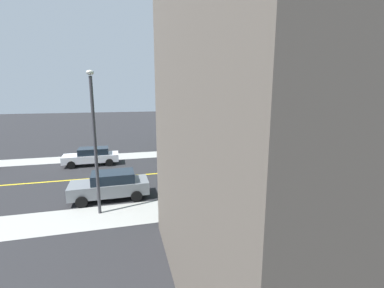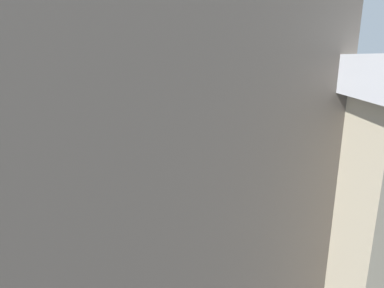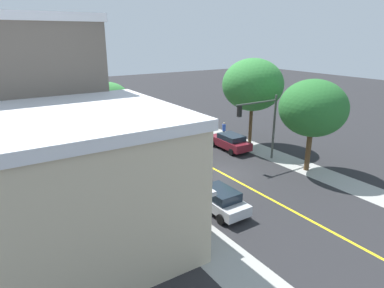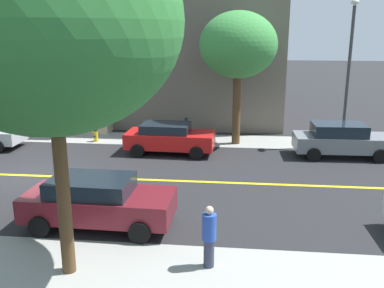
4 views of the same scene
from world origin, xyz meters
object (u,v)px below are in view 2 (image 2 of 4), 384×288
object	(u,v)px
silver_sedan_left_curb	(342,173)
maroon_sedan_right_curb	(193,137)
pedestrian_red_shirt	(308,186)
parking_meter	(154,181)
fire_hydrant	(247,190)
street_tree_left_near	(98,101)
street_tree_right_corner	(283,82)
street_tree_left_far	(194,70)
grey_sedan_left_curb	(31,168)
red_sedan_left_curb	(170,170)
pedestrian_blue_shirt	(154,130)
white_sedan_right_curb	(61,136)
traffic_light_mast	(242,100)
small_dog	(323,200)

from	to	relation	value
silver_sedan_left_curb	maroon_sedan_right_curb	size ratio (longest dim) A/B	0.96
silver_sedan_left_curb	pedestrian_red_shirt	size ratio (longest dim) A/B	2.44
parking_meter	silver_sedan_left_curb	xyz separation A→B (m)	(2.13, -10.45, -0.10)
fire_hydrant	parking_meter	bearing A→B (deg)	93.61
street_tree_left_near	street_tree_right_corner	xyz separation A→B (m)	(12.41, -11.60, 0.09)
street_tree_left_far	silver_sedan_left_curb	size ratio (longest dim) A/B	1.95
parking_meter	grey_sedan_left_curb	size ratio (longest dim) A/B	0.30
grey_sedan_left_curb	pedestrian_red_shirt	world-z (taller)	pedestrian_red_shirt
street_tree_left_far	maroon_sedan_right_curb	distance (m)	5.86
street_tree_right_corner	street_tree_left_far	bearing A→B (deg)	85.65
street_tree_left_far	street_tree_right_corner	bearing A→B (deg)	-94.35
red_sedan_left_curb	pedestrian_red_shirt	bearing A→B (deg)	162.16
maroon_sedan_right_curb	pedestrian_blue_shirt	world-z (taller)	pedestrian_blue_shirt
street_tree_left_near	white_sedan_right_curb	xyz separation A→B (m)	(10.13, 6.84, -4.30)
grey_sedan_left_curb	pedestrian_blue_shirt	distance (m)	11.87
fire_hydrant	traffic_light_mast	size ratio (longest dim) A/B	0.13
street_tree_left_near	street_tree_right_corner	bearing A→B (deg)	-43.06
silver_sedan_left_curb	pedestrian_blue_shirt	size ratio (longest dim) A/B	2.64
street_tree_left_near	pedestrian_red_shirt	size ratio (longest dim) A/B	3.78
silver_sedan_left_curb	small_dog	distance (m)	3.44
street_tree_left_near	street_tree_right_corner	world-z (taller)	street_tree_right_corner
street_tree_right_corner	small_dog	size ratio (longest dim) A/B	10.80
fire_hydrant	pedestrian_red_shirt	xyz separation A→B (m)	(-0.81, -2.90, 0.60)
silver_sedan_left_curb	street_tree_left_near	bearing A→B (deg)	8.69
small_dog	pedestrian_red_shirt	bearing A→B (deg)	-134.33
fire_hydrant	parking_meter	world-z (taller)	parking_meter
grey_sedan_left_curb	fire_hydrant	bearing A→B (deg)	171.62
traffic_light_mast	small_dog	world-z (taller)	traffic_light_mast
street_tree_right_corner	pedestrian_blue_shirt	world-z (taller)	street_tree_right_corner
street_tree_left_far	grey_sedan_left_curb	distance (m)	15.22
red_sedan_left_curb	white_sedan_right_curb	world-z (taller)	white_sedan_right_curb
street_tree_right_corner	white_sedan_right_curb	bearing A→B (deg)	97.05
street_tree_right_corner	silver_sedan_left_curb	size ratio (longest dim) A/B	1.69
grey_sedan_left_curb	maroon_sedan_right_curb	world-z (taller)	grey_sedan_left_curb
traffic_light_mast	street_tree_right_corner	bearing A→B (deg)	117.19
small_dog	fire_hydrant	bearing A→B (deg)	-135.29
parking_meter	pedestrian_blue_shirt	world-z (taller)	pedestrian_blue_shirt
street_tree_left_near	silver_sedan_left_curb	xyz separation A→B (m)	(2.21, -13.08, -4.29)
pedestrian_blue_shirt	silver_sedan_left_curb	bearing A→B (deg)	154.64
red_sedan_left_curb	silver_sedan_left_curb	world-z (taller)	silver_sedan_left_curb
grey_sedan_left_curb	maroon_sedan_right_curb	size ratio (longest dim) A/B	0.99
street_tree_left_near	street_tree_left_far	size ratio (longest dim) A/B	0.79
parking_meter	white_sedan_right_curb	bearing A→B (deg)	43.29
street_tree_right_corner	fire_hydrant	distance (m)	13.58
fire_hydrant	maroon_sedan_right_curb	distance (m)	10.55
grey_sedan_left_curb	traffic_light_mast	bearing A→B (deg)	-147.77
street_tree_left_near	silver_sedan_left_curb	size ratio (longest dim) A/B	1.55
street_tree_left_near	pedestrian_blue_shirt	distance (m)	13.10
street_tree_right_corner	maroon_sedan_right_curb	world-z (taller)	street_tree_right_corner
street_tree_left_near	street_tree_left_far	world-z (taller)	street_tree_left_far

